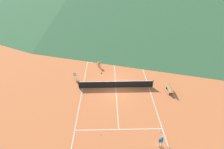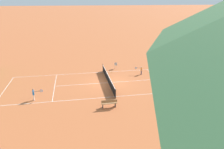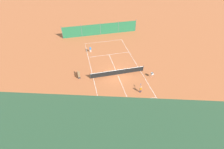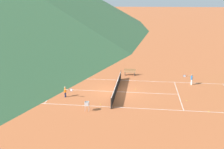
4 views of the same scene
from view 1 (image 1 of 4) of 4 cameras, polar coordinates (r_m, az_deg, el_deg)
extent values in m
plane|color=#B25B33|center=(21.70, 1.24, -4.26)|extent=(600.00, 600.00, 0.00)
cube|color=white|center=(31.95, 0.32, 8.89)|extent=(8.25, 0.05, 0.01)
cube|color=white|center=(21.92, -9.56, -4.36)|extent=(0.05, 23.85, 0.01)
cube|color=white|center=(22.25, 11.88, -4.01)|extent=(0.05, 23.85, 0.01)
cube|color=white|center=(27.05, 0.66, 4.05)|extent=(8.20, 0.05, 0.01)
cube|color=white|center=(17.09, 2.21, -17.47)|extent=(8.20, 0.05, 0.01)
cube|color=white|center=(21.70, 1.25, -4.26)|extent=(0.05, 12.80, 0.01)
cylinder|color=#2D2D2D|center=(21.67, -10.86, -3.26)|extent=(0.08, 0.08, 1.06)
cylinder|color=#2D2D2D|center=(22.05, 13.18, -2.88)|extent=(0.08, 0.08, 1.06)
cube|color=black|center=(21.43, 1.26, -3.30)|extent=(9.10, 0.02, 0.91)
cube|color=white|center=(21.15, 1.28, -2.27)|extent=(9.10, 0.04, 0.06)
cube|color=#236B42|center=(34.79, 0.15, 13.29)|extent=(17.20, 0.04, 2.60)
cylinder|color=#59595E|center=(35.57, -14.21, 13.01)|extent=(0.08, 0.08, 2.90)
cylinder|color=#59595E|center=(34.90, -7.12, 13.36)|extent=(0.08, 0.08, 2.90)
cylinder|color=#59595E|center=(34.74, 0.15, 13.52)|extent=(0.08, 0.08, 2.90)
cylinder|color=#59595E|center=(35.12, 7.38, 13.47)|extent=(0.08, 0.08, 2.90)
cylinder|color=#59595E|center=(36.00, 14.35, 13.23)|extent=(0.08, 0.08, 2.90)
cylinder|color=#23284C|center=(25.63, -3.98, 2.83)|extent=(0.09, 0.09, 0.52)
cylinder|color=#23284C|center=(25.65, -4.34, 2.85)|extent=(0.09, 0.09, 0.52)
cube|color=orange|center=(25.41, -4.20, 3.73)|extent=(0.27, 0.17, 0.40)
sphere|color=tan|center=(25.26, -4.23, 4.33)|extent=(0.16, 0.16, 0.16)
cylinder|color=tan|center=(25.39, -3.85, 3.71)|extent=(0.06, 0.06, 0.40)
cylinder|color=tan|center=(25.19, -4.65, 3.84)|extent=(0.11, 0.41, 0.06)
cylinder|color=black|center=(24.94, -4.77, 3.51)|extent=(0.05, 0.19, 0.03)
torus|color=#1E4CB2|center=(24.74, -4.86, 3.24)|extent=(0.06, 0.28, 0.28)
cylinder|color=silver|center=(24.74, -4.86, 3.24)|extent=(0.04, 0.25, 0.25)
cylinder|color=white|center=(16.29, 15.14, -21.06)|extent=(0.10, 0.10, 0.59)
cylinder|color=white|center=(16.35, 15.80, -20.92)|extent=(0.10, 0.10, 0.59)
cube|color=blue|center=(15.91, 15.77, -19.89)|extent=(0.30, 0.20, 0.45)
sphere|color=#A37556|center=(15.64, 15.97, -19.12)|extent=(0.18, 0.18, 0.18)
cylinder|color=#A37556|center=(15.85, 15.13, -20.02)|extent=(0.07, 0.07, 0.45)
cylinder|color=#A37556|center=(15.95, 16.17, -18.73)|extent=(0.12, 0.46, 0.07)
cylinder|color=black|center=(16.13, 15.71, -17.84)|extent=(0.05, 0.21, 0.03)
torus|color=#1E4CB2|center=(16.26, 15.37, -17.20)|extent=(0.06, 0.28, 0.28)
cylinder|color=silver|center=(16.26, 15.37, -17.20)|extent=(0.04, 0.25, 0.25)
sphere|color=#CCE033|center=(20.21, 4.38, -7.58)|extent=(0.07, 0.07, 0.07)
sphere|color=#CCE033|center=(16.70, -3.83, -19.06)|extent=(0.07, 0.07, 0.07)
sphere|color=#CCE033|center=(26.62, 10.99, 2.94)|extent=(0.07, 0.07, 0.07)
sphere|color=#CCE033|center=(26.12, 8.49, 2.58)|extent=(0.07, 0.07, 0.07)
sphere|color=#CCE033|center=(22.70, -8.34, -2.64)|extent=(0.07, 0.07, 0.07)
cylinder|color=#B7B7BC|center=(23.46, -12.42, -1.09)|extent=(0.02, 0.02, 0.55)
cylinder|color=#B7B7BC|center=(23.39, -11.60, -1.09)|extent=(0.02, 0.02, 0.55)
cylinder|color=#B7B7BC|center=(23.73, -12.29, -0.63)|extent=(0.02, 0.02, 0.55)
cylinder|color=#B7B7BC|center=(23.67, -11.48, -0.62)|extent=(0.02, 0.02, 0.55)
cube|color=#B7B7BC|center=(23.41, -12.03, -0.28)|extent=(0.34, 0.34, 0.02)
cube|color=#B7B7BC|center=(23.18, -12.14, -0.18)|extent=(0.34, 0.02, 0.34)
cube|color=#B7B7BC|center=(23.46, -12.01, 0.28)|extent=(0.34, 0.02, 0.34)
cube|color=#B7B7BC|center=(23.35, -12.48, 0.04)|extent=(0.02, 0.34, 0.34)
cube|color=#B7B7BC|center=(23.29, -11.66, 0.05)|extent=(0.02, 0.34, 0.34)
sphere|color=#CCE033|center=(23.42, -12.15, -0.16)|extent=(0.07, 0.07, 0.07)
sphere|color=#CCE033|center=(23.32, -12.12, -0.31)|extent=(0.07, 0.07, 0.07)
sphere|color=#CCE033|center=(23.35, -12.01, -0.25)|extent=(0.07, 0.07, 0.07)
sphere|color=#CCE033|center=(23.42, -11.74, -0.11)|extent=(0.07, 0.07, 0.07)
sphere|color=#CCE033|center=(23.35, -12.01, -0.26)|extent=(0.07, 0.07, 0.07)
sphere|color=#CCE033|center=(23.37, -11.81, -0.19)|extent=(0.07, 0.07, 0.07)
sphere|color=#CCE033|center=(23.43, -11.74, 0.08)|extent=(0.07, 0.07, 0.07)
sphere|color=#CCE033|center=(23.39, -12.33, -0.06)|extent=(0.07, 0.07, 0.07)
sphere|color=#CCE033|center=(23.37, -12.34, -0.11)|extent=(0.07, 0.07, 0.07)
sphere|color=#CCE033|center=(23.36, -12.19, -0.10)|extent=(0.07, 0.07, 0.07)
sphere|color=#CCE033|center=(23.45, -12.30, 0.03)|extent=(0.07, 0.07, 0.07)
sphere|color=#CCE033|center=(23.42, -11.73, 0.06)|extent=(0.07, 0.07, 0.07)
cube|color=olive|center=(21.85, 18.17, -4.48)|extent=(0.36, 1.50, 0.05)
cube|color=olive|center=(21.75, 18.69, -3.93)|extent=(0.04, 1.50, 0.28)
cube|color=#333338|center=(21.54, 18.53, -5.92)|extent=(0.32, 0.06, 0.44)
cube|color=#333338|center=(22.42, 17.64, -3.99)|extent=(0.32, 0.06, 0.44)
camera|label=2|loc=(28.82, 62.05, 9.27)|focal=35.00mm
camera|label=3|loc=(40.16, 11.54, 40.10)|focal=28.00mm
camera|label=4|loc=(29.09, -61.93, 8.68)|focal=42.00mm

